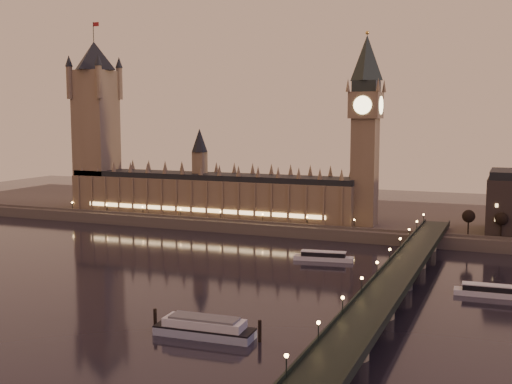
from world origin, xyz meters
TOP-DOWN VIEW (x-y plane):
  - ground at (0.00, 0.00)m, footprint 700.00×700.00m
  - far_embankment at (30.00, 165.00)m, footprint 560.00×130.00m
  - palace_of_westminster at (-40.12, 120.99)m, footprint 180.00×26.62m
  - victoria_tower at (-120.00, 121.00)m, footprint 31.68×31.68m
  - big_ben at (53.99, 120.99)m, footprint 17.68×17.68m
  - westminster_bridge at (91.61, 0.00)m, footprint 13.20×260.00m
  - bare_tree_0 at (110.55, 109.00)m, footprint 5.54×5.54m
  - bare_tree_1 at (126.07, 109.00)m, footprint 5.54×5.54m
  - cruise_boat_a at (50.66, 54.43)m, footprint 27.34×9.87m
  - cruise_boat_b at (122.34, 20.92)m, footprint 23.71×6.95m
  - moored_barge at (46.39, -56.74)m, footprint 34.91×10.06m

SIDE VIEW (x-z plane):
  - ground at x=0.00m, z-range 0.00..0.00m
  - cruise_boat_a at x=50.66m, z-range -0.25..4.03m
  - cruise_boat_b at x=122.34m, z-range -0.26..4.07m
  - moored_barge at x=46.39m, z-range -0.50..5.91m
  - far_embankment at x=30.00m, z-range 0.00..6.00m
  - westminster_bridge at x=91.61m, z-range -2.13..13.17m
  - bare_tree_0 at x=110.55m, z-range 8.76..20.02m
  - bare_tree_1 at x=126.07m, z-range 8.76..20.02m
  - palace_of_westminster at x=-40.12m, z-range -4.29..47.71m
  - big_ben at x=53.99m, z-range 11.95..115.95m
  - victoria_tower at x=-120.00m, z-range 6.79..124.79m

